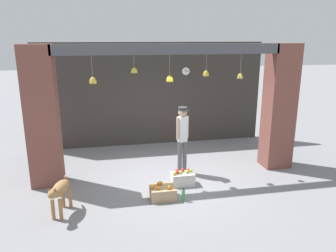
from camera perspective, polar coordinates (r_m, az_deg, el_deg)
ground_plane at (r=8.22m, az=0.58°, el=-9.08°), size 60.00×60.00×0.00m
shop_back_wall at (r=10.47m, az=-2.64°, el=5.52°), size 7.17×0.12×3.24m
shop_pillar_left at (r=7.95m, az=-21.03°, el=1.39°), size 0.70×0.60×3.24m
shop_pillar_right at (r=9.02m, az=18.78°, el=3.14°), size 0.70×0.60×3.24m
storefront_awning at (r=7.61m, az=0.40°, el=13.07°), size 5.27×0.25×0.88m
dog at (r=6.80m, az=-18.32°, el=-10.71°), size 0.42×0.90×0.72m
shopkeeper at (r=8.18m, az=2.52°, el=-1.48°), size 0.33×0.30×1.73m
fruit_crate_oranges at (r=7.22m, az=-0.96°, el=-11.47°), size 0.54×0.44×0.34m
fruit_crate_apples at (r=7.83m, az=2.59°, el=-9.07°), size 0.53×0.32×0.37m
water_bottle at (r=7.12m, az=2.68°, el=-11.91°), size 0.07×0.07×0.29m
wall_clock at (r=10.51m, az=3.11°, el=9.51°), size 0.26×0.03×0.26m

